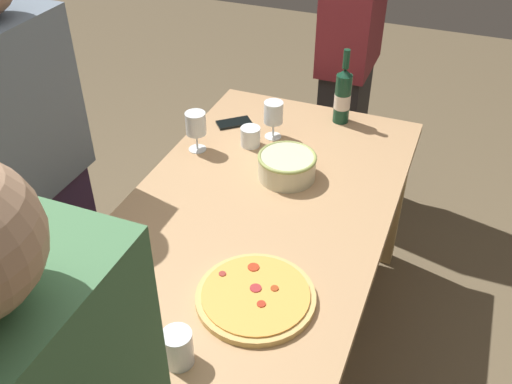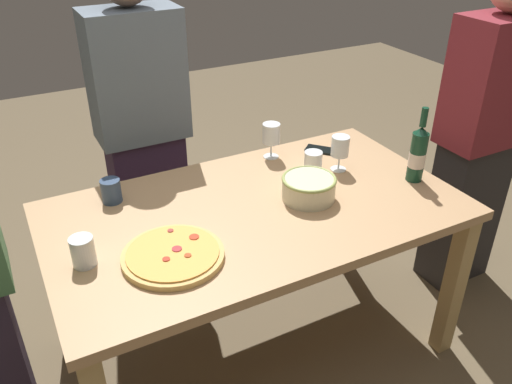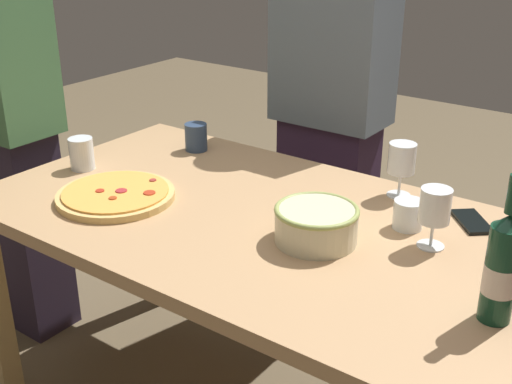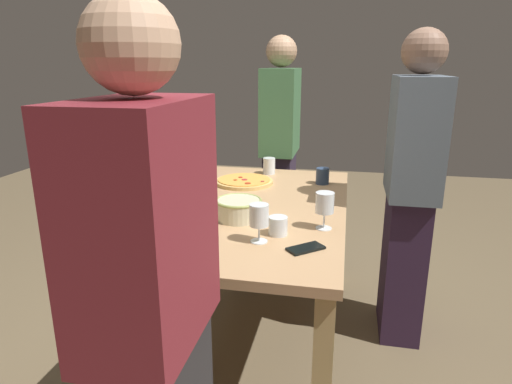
% 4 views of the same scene
% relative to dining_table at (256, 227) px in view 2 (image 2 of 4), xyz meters
% --- Properties ---
extents(ground_plane, '(8.00, 8.00, 0.00)m').
position_rel_dining_table_xyz_m(ground_plane, '(0.00, 0.00, -0.66)').
color(ground_plane, brown).
extents(dining_table, '(1.60, 0.90, 0.75)m').
position_rel_dining_table_xyz_m(dining_table, '(0.00, 0.00, 0.00)').
color(dining_table, tan).
rests_on(dining_table, ground).
extents(pizza, '(0.35, 0.35, 0.03)m').
position_rel_dining_table_xyz_m(pizza, '(-0.40, -0.16, 0.11)').
color(pizza, '#DDB467').
rests_on(pizza, dining_table).
extents(serving_bowl, '(0.22, 0.22, 0.09)m').
position_rel_dining_table_xyz_m(serving_bowl, '(0.22, -0.04, 0.14)').
color(serving_bowl, beige).
rests_on(serving_bowl, dining_table).
extents(wine_bottle, '(0.07, 0.07, 0.32)m').
position_rel_dining_table_xyz_m(wine_bottle, '(0.70, -0.11, 0.22)').
color(wine_bottle, '#133D28').
rests_on(wine_bottle, dining_table).
extents(wine_glass_near_pizza, '(0.08, 0.08, 0.16)m').
position_rel_dining_table_xyz_m(wine_glass_near_pizza, '(0.47, 0.11, 0.20)').
color(wine_glass_near_pizza, white).
rests_on(wine_glass_near_pizza, dining_table).
extents(wine_glass_by_bottle, '(0.08, 0.08, 0.16)m').
position_rel_dining_table_xyz_m(wine_glass_by_bottle, '(0.27, 0.36, 0.20)').
color(wine_glass_by_bottle, white).
rests_on(wine_glass_by_bottle, dining_table).
extents(cup_amber, '(0.08, 0.08, 0.08)m').
position_rel_dining_table_xyz_m(cup_amber, '(0.37, 0.17, 0.13)').
color(cup_amber, white).
rests_on(cup_amber, dining_table).
extents(cup_ceramic, '(0.08, 0.08, 0.10)m').
position_rel_dining_table_xyz_m(cup_ceramic, '(-0.48, 0.30, 0.14)').
color(cup_ceramic, navy).
rests_on(cup_ceramic, dining_table).
extents(cup_spare, '(0.08, 0.08, 0.10)m').
position_rel_dining_table_xyz_m(cup_spare, '(-0.66, -0.05, 0.15)').
color(cup_spare, white).
rests_on(cup_spare, dining_table).
extents(cell_phone, '(0.15, 0.15, 0.01)m').
position_rel_dining_table_xyz_m(cell_phone, '(0.51, 0.30, 0.10)').
color(cell_phone, black).
rests_on(cell_phone, dining_table).
extents(person_host, '(0.40, 0.24, 1.58)m').
position_rel_dining_table_xyz_m(person_host, '(1.19, -0.02, 0.14)').
color(person_host, '#292729').
rests_on(person_host, ground).
extents(person_guest_right, '(0.42, 0.24, 1.60)m').
position_rel_dining_table_xyz_m(person_guest_right, '(-0.21, 0.77, 0.15)').
color(person_guest_right, '#2D1C34').
rests_on(person_guest_right, ground).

